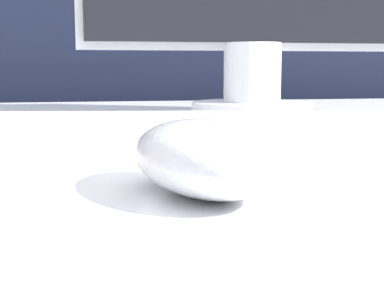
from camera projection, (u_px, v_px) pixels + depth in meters
The scene contains 3 objects.
partition_panel at pixel (144, 174), 1.35m from camera, with size 5.00×0.03×1.13m.
computer_mouse_near at pixel (204, 157), 0.31m from camera, with size 0.10×0.14×0.04m.
keyboard at pixel (171, 128), 0.56m from camera, with size 0.45×0.20×0.02m.
Camera 1 is at (-0.11, -0.59, 0.83)m, focal length 50.00 mm.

